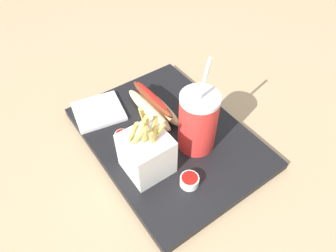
{
  "coord_description": "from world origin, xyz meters",
  "views": [
    {
      "loc": [
        0.39,
        -0.28,
        0.58
      ],
      "look_at": [
        0.0,
        0.0,
        0.05
      ],
      "focal_mm": 33.33,
      "sensor_mm": 36.0,
      "label": 1
    }
  ],
  "objects_px": {
    "ketchup_cup_2": "(122,136)",
    "soda_cup": "(198,122)",
    "fries_basket": "(146,153)",
    "ketchup_cup_1": "(189,180)",
    "napkin_stack": "(99,111)",
    "hot_dog_1": "(153,105)"
  },
  "relations": [
    {
      "from": "soda_cup",
      "to": "napkin_stack",
      "type": "bearing_deg",
      "value": -148.11
    },
    {
      "from": "hot_dog_1",
      "to": "ketchup_cup_2",
      "type": "distance_m",
      "value": 0.11
    },
    {
      "from": "ketchup_cup_2",
      "to": "napkin_stack",
      "type": "relative_size",
      "value": 0.27
    },
    {
      "from": "ketchup_cup_2",
      "to": "napkin_stack",
      "type": "height_order",
      "value": "ketchup_cup_2"
    },
    {
      "from": "ketchup_cup_2",
      "to": "napkin_stack",
      "type": "bearing_deg",
      "value": -177.24
    },
    {
      "from": "fries_basket",
      "to": "ketchup_cup_2",
      "type": "relative_size",
      "value": 5.21
    },
    {
      "from": "ketchup_cup_2",
      "to": "soda_cup",
      "type": "bearing_deg",
      "value": 49.9
    },
    {
      "from": "fries_basket",
      "to": "ketchup_cup_1",
      "type": "distance_m",
      "value": 0.11
    },
    {
      "from": "hot_dog_1",
      "to": "napkin_stack",
      "type": "relative_size",
      "value": 1.5
    },
    {
      "from": "hot_dog_1",
      "to": "ketchup_cup_2",
      "type": "bearing_deg",
      "value": -74.04
    },
    {
      "from": "hot_dog_1",
      "to": "napkin_stack",
      "type": "xyz_separation_m",
      "value": [
        -0.08,
        -0.11,
        -0.02
      ]
    },
    {
      "from": "ketchup_cup_1",
      "to": "ketchup_cup_2",
      "type": "relative_size",
      "value": 1.27
    },
    {
      "from": "soda_cup",
      "to": "fries_basket",
      "type": "height_order",
      "value": "soda_cup"
    },
    {
      "from": "ketchup_cup_1",
      "to": "napkin_stack",
      "type": "xyz_separation_m",
      "value": [
        -0.3,
        -0.06,
        -0.01
      ]
    },
    {
      "from": "ketchup_cup_2",
      "to": "napkin_stack",
      "type": "distance_m",
      "value": 0.11
    },
    {
      "from": "soda_cup",
      "to": "ketchup_cup_2",
      "type": "height_order",
      "value": "soda_cup"
    },
    {
      "from": "soda_cup",
      "to": "hot_dog_1",
      "type": "relative_size",
      "value": 1.36
    },
    {
      "from": "hot_dog_1",
      "to": "ketchup_cup_1",
      "type": "relative_size",
      "value": 4.45
    },
    {
      "from": "ketchup_cup_1",
      "to": "napkin_stack",
      "type": "height_order",
      "value": "ketchup_cup_1"
    },
    {
      "from": "ketchup_cup_1",
      "to": "ketchup_cup_2",
      "type": "height_order",
      "value": "ketchup_cup_1"
    },
    {
      "from": "ketchup_cup_1",
      "to": "ketchup_cup_2",
      "type": "distance_m",
      "value": 0.2
    },
    {
      "from": "hot_dog_1",
      "to": "ketchup_cup_1",
      "type": "xyz_separation_m",
      "value": [
        0.22,
        -0.05,
        -0.01
      ]
    }
  ]
}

